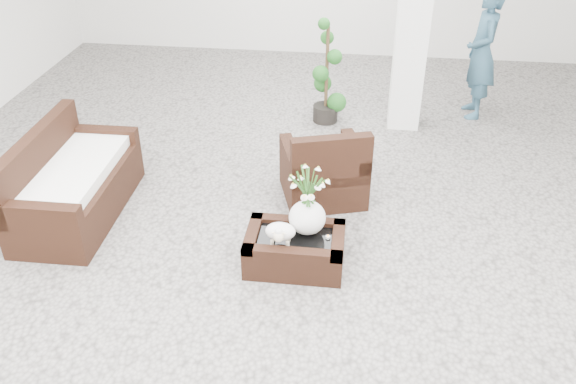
# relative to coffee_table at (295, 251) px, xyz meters

# --- Properties ---
(ground) EXTENTS (11.00, 11.00, 0.00)m
(ground) POSITION_rel_coffee_table_xyz_m (-0.10, 0.37, -0.16)
(ground) COLOR gray
(ground) RESTS_ON ground
(coffee_table) EXTENTS (0.90, 0.60, 0.31)m
(coffee_table) POSITION_rel_coffee_table_xyz_m (0.00, 0.00, 0.00)
(coffee_table) COLOR black
(coffee_table) RESTS_ON ground
(sheep_figurine) EXTENTS (0.28, 0.23, 0.21)m
(sheep_figurine) POSITION_rel_coffee_table_xyz_m (-0.12, -0.10, 0.26)
(sheep_figurine) COLOR white
(sheep_figurine) RESTS_ON coffee_table
(planter_narcissus) EXTENTS (0.44, 0.44, 0.80)m
(planter_narcissus) POSITION_rel_coffee_table_xyz_m (0.10, 0.10, 0.56)
(planter_narcissus) COLOR white
(planter_narcissus) RESTS_ON coffee_table
(tealight) EXTENTS (0.04, 0.04, 0.03)m
(tealight) POSITION_rel_coffee_table_xyz_m (0.30, 0.02, 0.17)
(tealight) COLOR white
(tealight) RESTS_ON coffee_table
(armchair) EXTENTS (1.03, 1.01, 0.89)m
(armchair) POSITION_rel_coffee_table_xyz_m (0.16, 1.23, 0.29)
(armchair) COLOR black
(armchair) RESTS_ON ground
(loveseat) EXTENTS (0.84, 1.72, 0.91)m
(loveseat) POSITION_rel_coffee_table_xyz_m (-2.34, 0.57, 0.30)
(loveseat) COLOR black
(loveseat) RESTS_ON ground
(topiary) EXTENTS (0.37, 0.37, 1.40)m
(topiary) POSITION_rel_coffee_table_xyz_m (0.05, 3.14, 0.54)
(topiary) COLOR #194A17
(topiary) RESTS_ON ground
(shopper) EXTENTS (0.47, 0.67, 1.77)m
(shopper) POSITION_rel_coffee_table_xyz_m (2.08, 3.61, 0.73)
(shopper) COLOR #2D5065
(shopper) RESTS_ON ground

